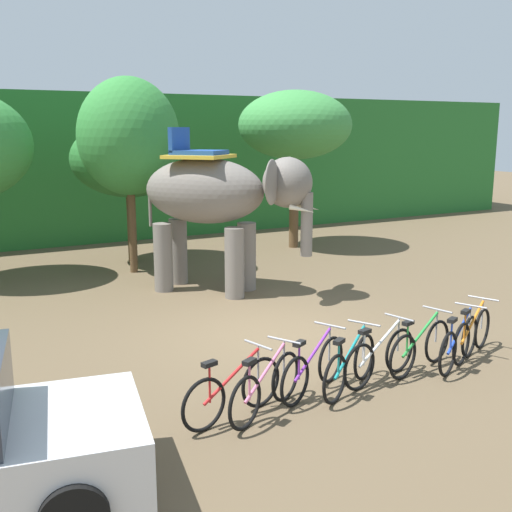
# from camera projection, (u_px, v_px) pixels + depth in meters

# --- Properties ---
(ground_plane) EXTENTS (80.00, 80.00, 0.00)m
(ground_plane) POSITION_uv_depth(u_px,v_px,m) (275.00, 335.00, 11.26)
(ground_plane) COLOR brown
(foliage_hedge) EXTENTS (36.00, 6.00, 4.90)m
(foliage_hedge) POSITION_uv_depth(u_px,v_px,m) (92.00, 164.00, 22.60)
(foliage_hedge) COLOR #28702D
(foliage_hedge) RESTS_ON ground
(tree_center) EXTENTS (2.59, 2.59, 5.05)m
(tree_center) POSITION_uv_depth(u_px,v_px,m) (129.00, 137.00, 15.51)
(tree_center) COLOR brown
(tree_center) RESTS_ON ground
(tree_far_left) EXTENTS (3.20, 3.20, 3.99)m
(tree_far_left) POSITION_uv_depth(u_px,v_px,m) (129.00, 159.00, 16.84)
(tree_far_left) COLOR brown
(tree_far_left) RESTS_ON ground
(tree_center_right) EXTENTS (3.53, 3.53, 4.92)m
(tree_center_right) POSITION_uv_depth(u_px,v_px,m) (295.00, 126.00, 18.87)
(tree_center_right) COLOR brown
(tree_center_right) RESTS_ON ground
(elephant) EXTENTS (3.56, 3.78, 3.78)m
(elephant) POSITION_uv_depth(u_px,v_px,m) (218.00, 198.00, 13.87)
(elephant) COLOR slate
(elephant) RESTS_ON ground
(bike_red) EXTENTS (1.66, 0.63, 0.92)m
(bike_red) POSITION_uv_depth(u_px,v_px,m) (233.00, 391.00, 7.95)
(bike_red) COLOR black
(bike_red) RESTS_ON ground
(bike_pink) EXTENTS (1.53, 0.88, 0.92)m
(bike_pink) POSITION_uv_depth(u_px,v_px,m) (266.00, 387.00, 8.07)
(bike_pink) COLOR black
(bike_pink) RESTS_ON ground
(bike_purple) EXTENTS (1.56, 0.83, 0.92)m
(bike_purple) POSITION_uv_depth(u_px,v_px,m) (313.00, 368.00, 8.71)
(bike_purple) COLOR black
(bike_purple) RESTS_ON ground
(bike_teal) EXTENTS (1.53, 0.88, 0.92)m
(bike_teal) POSITION_uv_depth(u_px,v_px,m) (350.00, 366.00, 8.80)
(bike_teal) COLOR black
(bike_teal) RESTS_ON ground
(bike_white) EXTENTS (1.67, 0.60, 0.92)m
(bike_white) POSITION_uv_depth(u_px,v_px,m) (380.00, 357.00, 9.15)
(bike_white) COLOR black
(bike_white) RESTS_ON ground
(bike_green) EXTENTS (1.66, 0.63, 0.92)m
(bike_green) POSITION_uv_depth(u_px,v_px,m) (420.00, 347.00, 9.55)
(bike_green) COLOR black
(bike_green) RESTS_ON ground
(bike_blue) EXTENTS (1.58, 0.81, 0.92)m
(bike_blue) POSITION_uv_depth(u_px,v_px,m) (459.00, 343.00, 9.72)
(bike_blue) COLOR black
(bike_blue) RESTS_ON ground
(bike_orange) EXTENTS (1.59, 0.79, 0.92)m
(bike_orange) POSITION_uv_depth(u_px,v_px,m) (472.00, 334.00, 10.14)
(bike_orange) COLOR black
(bike_orange) RESTS_ON ground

